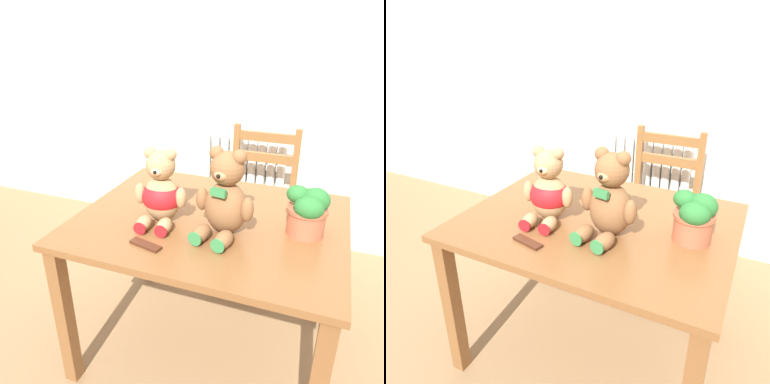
# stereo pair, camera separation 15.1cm
# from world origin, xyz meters

# --- Properties ---
(wall_back) EXTENTS (8.00, 0.04, 2.60)m
(wall_back) POSITION_xyz_m (0.00, 1.68, 1.30)
(wall_back) COLOR silver
(wall_back) RESTS_ON ground_plane
(radiator) EXTENTS (0.63, 0.10, 0.78)m
(radiator) POSITION_xyz_m (-0.14, 1.61, 0.36)
(radiator) COLOR white
(radiator) RESTS_ON ground_plane
(dining_table) EXTENTS (1.14, 0.91, 0.74)m
(dining_table) POSITION_xyz_m (0.00, 0.46, 0.63)
(dining_table) COLOR brown
(dining_table) RESTS_ON ground_plane
(wooden_chair_behind) EXTENTS (0.43, 0.44, 0.92)m
(wooden_chair_behind) POSITION_xyz_m (0.05, 1.28, 0.46)
(wooden_chair_behind) COLOR brown
(wooden_chair_behind) RESTS_ON ground_plane
(teddy_bear_left) EXTENTS (0.23, 0.24, 0.33)m
(teddy_bear_left) POSITION_xyz_m (-0.19, 0.36, 0.87)
(teddy_bear_left) COLOR tan
(teddy_bear_left) RESTS_ON dining_table
(teddy_bear_right) EXTENTS (0.25, 0.27, 0.36)m
(teddy_bear_right) POSITION_xyz_m (0.09, 0.36, 0.89)
(teddy_bear_right) COLOR brown
(teddy_bear_right) RESTS_ON dining_table
(potted_plant) EXTENTS (0.17, 0.17, 0.20)m
(potted_plant) POSITION_xyz_m (0.40, 0.46, 0.84)
(potted_plant) COLOR #B25B3D
(potted_plant) RESTS_ON dining_table
(chocolate_bar) EXTENTS (0.14, 0.07, 0.01)m
(chocolate_bar) POSITION_xyz_m (-0.16, 0.15, 0.74)
(chocolate_bar) COLOR #472314
(chocolate_bar) RESTS_ON dining_table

